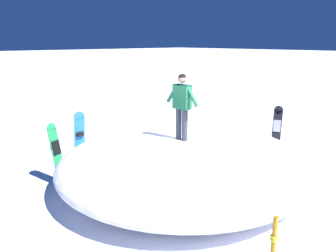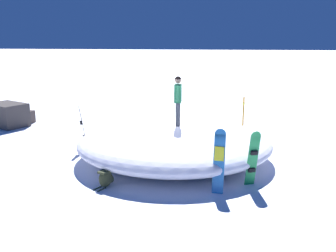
# 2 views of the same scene
# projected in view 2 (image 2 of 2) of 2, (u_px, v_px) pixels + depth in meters

# --- Properties ---
(ground) EXTENTS (240.00, 240.00, 0.00)m
(ground) POSITION_uv_depth(u_px,v_px,m) (177.00, 160.00, 12.54)
(ground) COLOR white
(snow_mound) EXTENTS (7.11, 6.94, 1.16)m
(snow_mound) POSITION_uv_depth(u_px,v_px,m) (174.00, 142.00, 12.52)
(snow_mound) COLOR white
(snow_mound) RESTS_ON ground
(snowboarder_standing) EXTENTS (0.25, 0.98, 1.61)m
(snowboarder_standing) POSITION_uv_depth(u_px,v_px,m) (178.00, 97.00, 12.14)
(snowboarder_standing) COLOR #333842
(snowboarder_standing) RESTS_ON snow_mound
(snowboard_primary_upright) EXTENTS (0.33, 0.30, 1.69)m
(snowboard_primary_upright) POSITION_uv_depth(u_px,v_px,m) (219.00, 160.00, 9.76)
(snowboard_primary_upright) COLOR #2672BF
(snowboard_primary_upright) RESTS_ON ground
(snowboard_secondary_upright) EXTENTS (0.34, 0.35, 1.61)m
(snowboard_secondary_upright) POSITION_uv_depth(u_px,v_px,m) (83.00, 127.00, 13.52)
(snowboard_secondary_upright) COLOR black
(snowboard_secondary_upright) RESTS_ON ground
(snowboard_tertiary_upright) EXTENTS (0.38, 0.37, 1.58)m
(snowboard_tertiary_upright) POSITION_uv_depth(u_px,v_px,m) (253.00, 158.00, 10.12)
(snowboard_tertiary_upright) COLOR #1E8C47
(snowboard_tertiary_upright) RESTS_ON ground
(backpack_near) EXTENTS (0.49, 0.68, 0.48)m
(backpack_near) POSITION_uv_depth(u_px,v_px,m) (106.00, 178.00, 10.24)
(backpack_near) COLOR #383D23
(backpack_near) RESTS_ON ground
(trail_marker_pole) EXTENTS (0.10, 0.10, 1.58)m
(trail_marker_pole) POSITION_uv_depth(u_px,v_px,m) (243.00, 115.00, 15.76)
(trail_marker_pole) COLOR orange
(trail_marker_pole) RESTS_ON ground
(rock_outcrop) EXTENTS (2.10, 1.99, 1.06)m
(rock_outcrop) POSITION_uv_depth(u_px,v_px,m) (10.00, 116.00, 17.34)
(rock_outcrop) COLOR #483D39
(rock_outcrop) RESTS_ON ground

